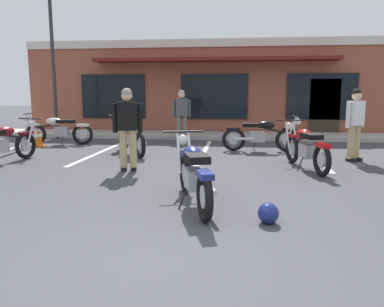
% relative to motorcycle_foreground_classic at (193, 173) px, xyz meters
% --- Properties ---
extents(ground_plane, '(80.00, 80.00, 0.00)m').
position_rel_motorcycle_foreground_classic_xyz_m(ground_plane, '(-0.27, 1.29, -0.46)').
color(ground_plane, '#3D3D42').
extents(sidewalk_kerb, '(22.00, 1.80, 0.14)m').
position_rel_motorcycle_foreground_classic_xyz_m(sidewalk_kerb, '(-0.27, 8.42, -0.39)').
color(sidewalk_kerb, '#A8A59E').
rests_on(sidewalk_kerb, ground_plane).
extents(brick_storefront_building, '(14.88, 7.24, 3.59)m').
position_rel_motorcycle_foreground_classic_xyz_m(brick_storefront_building, '(-0.27, 12.55, 1.33)').
color(brick_storefront_building, brown).
rests_on(brick_storefront_building, ground_plane).
extents(painted_stall_lines, '(11.23, 4.80, 0.01)m').
position_rel_motorcycle_foreground_classic_xyz_m(painted_stall_lines, '(-0.27, 4.82, -0.46)').
color(painted_stall_lines, silver).
rests_on(painted_stall_lines, ground_plane).
extents(motorcycle_foreground_classic, '(0.97, 2.05, 0.98)m').
position_rel_motorcycle_foreground_classic_xyz_m(motorcycle_foreground_classic, '(0.00, 0.00, 0.00)').
color(motorcycle_foreground_classic, black).
rests_on(motorcycle_foreground_classic, ground_plane).
extents(motorcycle_red_sportbike, '(0.83, 2.08, 0.98)m').
position_rel_motorcycle_foreground_classic_xyz_m(motorcycle_red_sportbike, '(-4.64, 2.67, 0.00)').
color(motorcycle_red_sportbike, black).
rests_on(motorcycle_red_sportbike, ground_plane).
extents(motorcycle_black_cruiser, '(1.39, 1.85, 0.98)m').
position_rel_motorcycle_foreground_classic_xyz_m(motorcycle_black_cruiser, '(-2.19, 4.44, 0.07)').
color(motorcycle_black_cruiser, black).
rests_on(motorcycle_black_cruiser, ground_plane).
extents(motorcycle_silver_naked, '(2.10, 0.71, 0.98)m').
position_rel_motorcycle_foreground_classic_xyz_m(motorcycle_silver_naked, '(-4.86, 5.86, 0.00)').
color(motorcycle_silver_naked, black).
rests_on(motorcycle_silver_naked, ground_plane).
extents(motorcycle_green_cafe_racer, '(0.89, 2.07, 0.98)m').
position_rel_motorcycle_foreground_classic_xyz_m(motorcycle_green_cafe_racer, '(2.04, 2.84, 0.00)').
color(motorcycle_green_cafe_racer, black).
rests_on(motorcycle_green_cafe_racer, ground_plane).
extents(motorcycle_cream_vintage, '(2.11, 0.66, 0.98)m').
position_rel_motorcycle_foreground_classic_xyz_m(motorcycle_cream_vintage, '(1.26, 5.18, 0.00)').
color(motorcycle_cream_vintage, black).
rests_on(motorcycle_cream_vintage, ground_plane).
extents(person_in_black_shirt, '(0.54, 0.44, 1.68)m').
position_rel_motorcycle_foreground_classic_xyz_m(person_in_black_shirt, '(3.32, 3.95, 0.49)').
color(person_in_black_shirt, black).
rests_on(person_in_black_shirt, ground_plane).
extents(person_by_back_row, '(0.61, 0.33, 1.68)m').
position_rel_motorcycle_foreground_classic_xyz_m(person_by_back_row, '(-1.59, 2.21, 0.49)').
color(person_by_back_row, black).
rests_on(person_by_back_row, ground_plane).
extents(person_near_building, '(0.60, 0.35, 1.68)m').
position_rel_motorcycle_foreground_classic_xyz_m(person_near_building, '(-1.20, 7.06, 0.49)').
color(person_near_building, black).
rests_on(person_near_building, ground_plane).
extents(helmet_on_pavement, '(0.26, 0.26, 0.26)m').
position_rel_motorcycle_foreground_classic_xyz_m(helmet_on_pavement, '(0.99, -0.68, -0.33)').
color(helmet_on_pavement, navy).
rests_on(helmet_on_pavement, ground_plane).
extents(traffic_cone, '(0.34, 0.34, 0.53)m').
position_rel_motorcycle_foreground_classic_xyz_m(traffic_cone, '(-5.27, 5.40, -0.20)').
color(traffic_cone, orange).
rests_on(traffic_cone, ground_plane).
extents(parking_lot_lamp_post, '(0.24, 0.76, 4.88)m').
position_rel_motorcycle_foreground_classic_xyz_m(parking_lot_lamp_post, '(-5.63, 7.20, 2.71)').
color(parking_lot_lamp_post, '#2D2D33').
rests_on(parking_lot_lamp_post, ground_plane).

